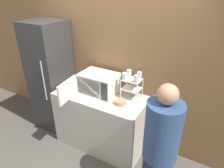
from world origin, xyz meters
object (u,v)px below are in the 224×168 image
(dish_rack, at_px, (132,85))
(refrigerator, at_px, (51,77))
(glass_front_left, at_px, (125,76))
(glass_back_left, at_px, (129,73))
(microwave, at_px, (97,83))
(person, at_px, (161,144))
(glass_back_right, at_px, (139,76))
(bowl, at_px, (120,102))
(glass_front_right, at_px, (136,79))

(dish_rack, distance_m, refrigerator, 1.52)
(glass_front_left, bearing_deg, refrigerator, -177.17)
(dish_rack, xyz_separation_m, glass_back_left, (-0.08, 0.07, 0.14))
(microwave, bearing_deg, refrigerator, -179.95)
(glass_back_left, height_order, person, person)
(glass_front_left, height_order, refrigerator, refrigerator)
(microwave, distance_m, dish_rack, 0.53)
(microwave, relative_size, glass_front_left, 7.82)
(dish_rack, relative_size, glass_back_right, 2.78)
(bowl, bearing_deg, glass_back_left, 94.50)
(glass_front_left, bearing_deg, glass_back_left, 85.75)
(glass_front_left, relative_size, glass_back_left, 1.00)
(person, bearing_deg, refrigerator, 165.69)
(microwave, height_order, dish_rack, microwave)
(dish_rack, distance_m, glass_back_left, 0.17)
(bowl, bearing_deg, person, -30.89)
(microwave, relative_size, bowl, 5.16)
(glass_front_left, distance_m, person, 1.06)
(glass_front_right, relative_size, refrigerator, 0.05)
(microwave, xyz_separation_m, glass_front_left, (0.43, 0.07, 0.19))
(microwave, xyz_separation_m, glass_back_left, (0.43, 0.19, 0.19))
(bowl, bearing_deg, microwave, 165.47)
(glass_front_left, relative_size, bowl, 0.66)
(microwave, bearing_deg, glass_back_right, 17.79)
(glass_front_left, bearing_deg, glass_back_right, 35.48)
(glass_front_left, bearing_deg, microwave, -170.81)
(glass_front_left, height_order, person, person)
(glass_back_left, bearing_deg, refrigerator, -172.23)
(glass_front_left, xyz_separation_m, glass_front_right, (0.18, -0.00, 0.00))
(bowl, relative_size, person, 0.10)
(glass_back_left, relative_size, bowl, 0.66)
(dish_rack, height_order, glass_front_left, glass_front_left)
(refrigerator, bearing_deg, bowl, -4.67)
(microwave, distance_m, bowl, 0.49)
(glass_back_right, distance_m, glass_front_right, 0.12)
(glass_back_right, bearing_deg, glass_front_right, -87.28)
(dish_rack, relative_size, glass_front_left, 2.78)
(glass_back_left, bearing_deg, person, -44.77)
(person, bearing_deg, glass_back_right, 128.35)
(glass_front_left, relative_size, refrigerator, 0.05)
(refrigerator, bearing_deg, glass_back_right, 6.93)
(dish_rack, distance_m, glass_front_right, 0.17)
(microwave, bearing_deg, dish_rack, 13.90)
(glass_front_left, relative_size, glass_back_right, 1.00)
(dish_rack, bearing_deg, bowl, -102.91)
(bowl, bearing_deg, glass_back_right, 65.94)
(dish_rack, bearing_deg, microwave, -166.10)
(dish_rack, height_order, person, person)
(glass_back_left, distance_m, refrigerator, 1.47)
(glass_back_right, bearing_deg, bowl, -114.06)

